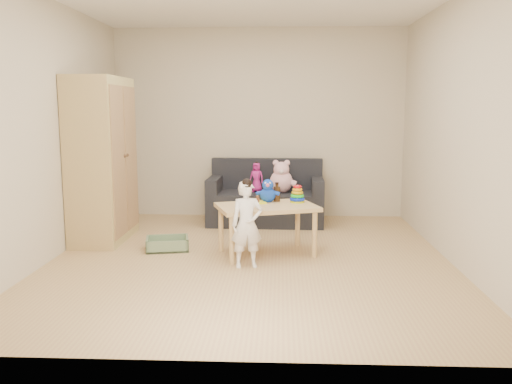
{
  "coord_description": "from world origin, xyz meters",
  "views": [
    {
      "loc": [
        0.31,
        -5.32,
        1.53
      ],
      "look_at": [
        0.05,
        0.25,
        0.65
      ],
      "focal_mm": 38.0,
      "sensor_mm": 36.0,
      "label": 1
    }
  ],
  "objects_px": {
    "wardrobe": "(102,160)",
    "sofa": "(266,208)",
    "play_table": "(267,230)",
    "toddler": "(247,226)"
  },
  "relations": [
    {
      "from": "wardrobe",
      "to": "sofa",
      "type": "height_order",
      "value": "wardrobe"
    },
    {
      "from": "toddler",
      "to": "sofa",
      "type": "bearing_deg",
      "value": 74.04
    },
    {
      "from": "wardrobe",
      "to": "sofa",
      "type": "bearing_deg",
      "value": 27.84
    },
    {
      "from": "wardrobe",
      "to": "toddler",
      "type": "relative_size",
      "value": 2.29
    },
    {
      "from": "wardrobe",
      "to": "toddler",
      "type": "distance_m",
      "value": 2.06
    },
    {
      "from": "play_table",
      "to": "sofa",
      "type": "bearing_deg",
      "value": 92.02
    },
    {
      "from": "play_table",
      "to": "toddler",
      "type": "relative_size",
      "value": 1.22
    },
    {
      "from": "sofa",
      "to": "play_table",
      "type": "bearing_deg",
      "value": -86.48
    },
    {
      "from": "sofa",
      "to": "play_table",
      "type": "xyz_separation_m",
      "value": [
        0.05,
        -1.52,
        0.05
      ]
    },
    {
      "from": "wardrobe",
      "to": "sofa",
      "type": "relative_size",
      "value": 1.24
    }
  ]
}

